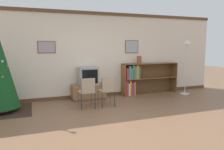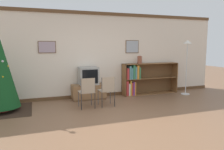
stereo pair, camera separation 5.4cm
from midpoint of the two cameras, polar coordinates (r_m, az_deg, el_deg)
name	(u,v)px [view 2 (the right image)]	position (r m, az deg, el deg)	size (l,w,h in m)	color
ground_plane	(124,123)	(4.81, 3.53, -12.36)	(24.00, 24.00, 0.00)	brown
wall_back	(92,55)	(7.00, -4.95, 5.21)	(9.09, 0.11, 2.70)	silver
area_rug	(2,111)	(6.23, -26.55, -8.43)	(1.42, 1.37, 0.01)	#332319
tv_console	(89,92)	(6.81, -5.89, -4.37)	(1.03, 0.46, 0.46)	brown
television	(88,76)	(6.72, -5.94, -0.20)	(0.58, 0.44, 0.54)	#9E9E99
folding_chair_left	(87,91)	(5.75, -6.21, -4.15)	(0.40, 0.40, 0.82)	tan
folding_chair_right	(107,89)	(5.91, -0.98, -3.80)	(0.40, 0.40, 0.82)	tan
bookshelf	(141,79)	(7.45, 7.67, -0.99)	(1.99, 0.36, 1.06)	brown
vase	(140,60)	(7.32, 7.42, 3.99)	(0.15, 0.15, 0.26)	brown
standing_lamp	(187,53)	(7.74, 19.22, 5.46)	(0.28, 0.28, 1.83)	silver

